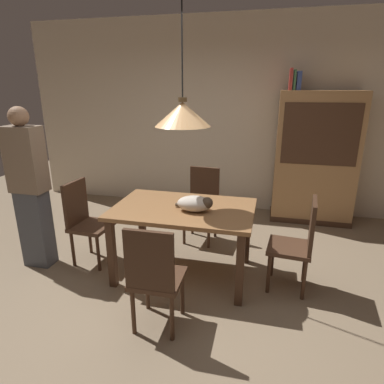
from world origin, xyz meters
TOP-DOWN VIEW (x-y plane):
  - ground at (0.00, 0.00)m, footprint 10.00×10.00m
  - back_wall at (0.00, 2.65)m, footprint 6.40×0.10m
  - dining_table at (-0.07, 0.46)m, footprint 1.40×0.90m
  - chair_left_side at (-1.19, 0.46)m, footprint 0.42×0.42m
  - chair_right_side at (1.06, 0.45)m, footprint 0.44×0.44m
  - chair_far_back at (-0.06, 1.33)m, footprint 0.43×0.43m
  - chair_near_front at (-0.06, -0.42)m, footprint 0.41×0.41m
  - cat_sleeping at (0.08, 0.38)m, footprint 0.39×0.24m
  - pendant_lamp at (-0.07, 0.46)m, footprint 0.52×0.52m
  - hutch_bookcase at (1.36, 2.32)m, footprint 1.12×0.45m
  - book_red_tall at (0.93, 2.32)m, footprint 0.04×0.22m
  - book_green_slim at (0.98, 2.32)m, footprint 0.03×0.20m
  - book_blue_wide at (1.04, 2.32)m, footprint 0.06×0.24m
  - person_standing at (-1.68, 0.27)m, footprint 0.36×0.22m

SIDE VIEW (x-z plane):
  - ground at x=0.00m, z-range 0.00..0.00m
  - chair_left_side at x=-1.19m, z-range 0.05..0.98m
  - chair_right_side at x=1.06m, z-range 0.05..0.98m
  - chair_far_back at x=-0.06m, z-range 0.05..0.98m
  - chair_near_front at x=-0.06m, z-range 0.05..0.98m
  - dining_table at x=-0.07m, z-range 0.27..1.02m
  - cat_sleeping at x=0.08m, z-range 0.75..0.90m
  - person_standing at x=-1.68m, z-range 0.01..1.73m
  - hutch_bookcase at x=1.36m, z-range -0.04..1.81m
  - back_wall at x=0.00m, z-range 0.00..2.90m
  - pendant_lamp at x=-0.07m, z-range 1.01..2.31m
  - book_blue_wide at x=1.04m, z-range 1.85..2.09m
  - book_green_slim at x=0.98m, z-range 1.85..2.11m
  - book_red_tall at x=0.93m, z-range 1.85..2.13m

